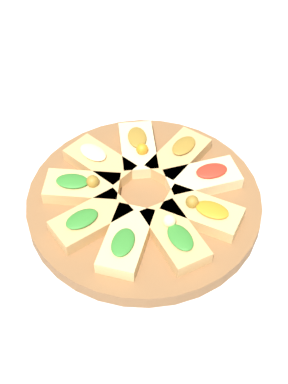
% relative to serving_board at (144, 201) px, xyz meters
% --- Properties ---
extents(ground_plane, '(3.00, 3.00, 0.00)m').
position_rel_serving_board_xyz_m(ground_plane, '(0.00, 0.00, -0.01)').
color(ground_plane, silver).
extents(serving_board, '(0.33, 0.33, 0.02)m').
position_rel_serving_board_xyz_m(serving_board, '(0.00, 0.00, 0.00)').
color(serving_board, brown).
rests_on(serving_board, ground_plane).
extents(focaccia_slice_0, '(0.12, 0.09, 0.03)m').
position_rel_serving_board_xyz_m(focaccia_slice_0, '(-0.08, -0.04, 0.02)').
color(focaccia_slice_0, tan).
rests_on(focaccia_slice_0, serving_board).
extents(focaccia_slice_1, '(0.09, 0.12, 0.03)m').
position_rel_serving_board_xyz_m(focaccia_slice_1, '(-0.04, -0.08, 0.02)').
color(focaccia_slice_1, tan).
rests_on(focaccia_slice_1, serving_board).
extents(focaccia_slice_2, '(0.08, 0.11, 0.03)m').
position_rel_serving_board_xyz_m(focaccia_slice_2, '(0.02, -0.09, 0.02)').
color(focaccia_slice_2, '#E5C689').
rests_on(focaccia_slice_2, serving_board).
extents(focaccia_slice_3, '(0.11, 0.10, 0.03)m').
position_rel_serving_board_xyz_m(focaccia_slice_3, '(0.07, -0.05, 0.02)').
color(focaccia_slice_3, tan).
rests_on(focaccia_slice_3, serving_board).
extents(focaccia_slice_4, '(0.11, 0.06, 0.03)m').
position_rel_serving_board_xyz_m(focaccia_slice_4, '(0.09, 0.01, 0.02)').
color(focaccia_slice_4, '#E5C689').
rests_on(focaccia_slice_4, serving_board).
extents(focaccia_slice_5, '(0.11, 0.11, 0.03)m').
position_rel_serving_board_xyz_m(focaccia_slice_5, '(0.06, 0.06, 0.02)').
color(focaccia_slice_5, tan).
rests_on(focaccia_slice_5, serving_board).
extents(focaccia_slice_6, '(0.06, 0.11, 0.03)m').
position_rel_serving_board_xyz_m(focaccia_slice_6, '(0.01, 0.09, 0.02)').
color(focaccia_slice_6, tan).
rests_on(focaccia_slice_6, serving_board).
extents(focaccia_slice_7, '(0.10, 0.12, 0.03)m').
position_rel_serving_board_xyz_m(focaccia_slice_7, '(-0.05, 0.07, 0.02)').
color(focaccia_slice_7, tan).
rests_on(focaccia_slice_7, serving_board).
extents(focaccia_slice_8, '(0.12, 0.08, 0.03)m').
position_rel_serving_board_xyz_m(focaccia_slice_8, '(-0.08, 0.03, 0.02)').
color(focaccia_slice_8, '#DBB775').
rests_on(focaccia_slice_8, serving_board).
extents(plate_right, '(0.25, 0.25, 0.02)m').
position_rel_serving_board_xyz_m(plate_right, '(0.41, -0.03, -0.00)').
color(plate_right, white).
rests_on(plate_right, ground_plane).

